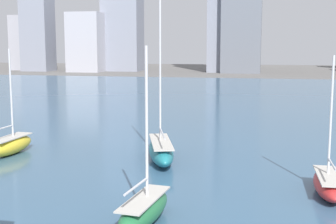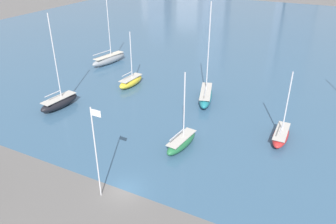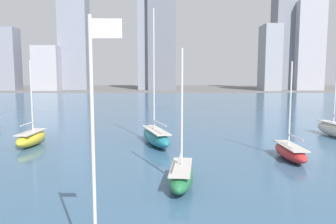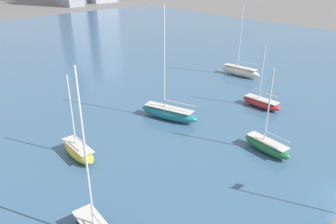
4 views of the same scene
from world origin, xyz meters
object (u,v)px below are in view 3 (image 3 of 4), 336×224
object	(u,v)px
flag_pole	(95,149)
sailboat_cream	(336,129)
sailboat_teal	(156,136)
sailboat_red	(290,152)
sailboat_green	(181,175)
sailboat_yellow	(31,138)

from	to	relation	value
flag_pole	sailboat_cream	bearing A→B (deg)	50.76
sailboat_teal	sailboat_red	world-z (taller)	sailboat_teal
flag_pole	sailboat_red	distance (m)	26.41
sailboat_cream	sailboat_green	bearing A→B (deg)	-144.27
flag_pole	sailboat_green	size ratio (longest dim) A/B	1.02
sailboat_teal	sailboat_yellow	xyz separation A→B (m)	(-15.32, -0.24, -0.13)
sailboat_green	sailboat_cream	xyz separation A→B (m)	(22.72, 20.09, 0.18)
flag_pole	sailboat_yellow	size ratio (longest dim) A/B	1.05
sailboat_cream	sailboat_teal	world-z (taller)	sailboat_teal
sailboat_green	sailboat_red	size ratio (longest dim) A/B	1.07
sailboat_cream	sailboat_teal	size ratio (longest dim) A/B	0.85
flag_pole	sailboat_teal	xyz separation A→B (m)	(1.56, 27.87, -4.86)
sailboat_cream	sailboat_yellow	size ratio (longest dim) A/B	1.37
flag_pole	sailboat_green	distance (m)	14.11
sailboat_cream	sailboat_teal	bearing A→B (deg)	-174.96
sailboat_teal	sailboat_yellow	bearing A→B (deg)	163.81
sailboat_yellow	sailboat_red	world-z (taller)	sailboat_yellow
sailboat_teal	sailboat_yellow	size ratio (longest dim) A/B	1.60
sailboat_yellow	sailboat_cream	bearing A→B (deg)	10.74
flag_pole	sailboat_teal	distance (m)	28.33
sailboat_green	sailboat_red	xyz separation A→B (m)	(11.68, 8.09, -0.08)
flag_pole	sailboat_yellow	distance (m)	31.26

